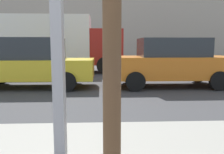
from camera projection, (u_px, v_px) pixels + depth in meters
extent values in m
plane|color=#38383A|center=(96.00, 84.00, 9.12)|extent=(60.00, 60.00, 0.00)
cube|color=#9E9EA3|center=(57.00, 25.00, 1.07)|extent=(0.05, 0.08, 1.26)
cube|color=#A89E8E|center=(99.00, 28.00, 23.47)|extent=(28.00, 1.20, 6.48)
cube|color=gold|center=(30.00, 69.00, 8.28)|extent=(4.45, 1.72, 0.68)
cube|color=#282D33|center=(29.00, 49.00, 8.19)|extent=(2.31, 1.51, 0.74)
cylinder|color=black|center=(73.00, 75.00, 9.24)|extent=(0.64, 0.18, 0.64)
cylinder|color=black|center=(66.00, 82.00, 7.54)|extent=(0.64, 0.18, 0.64)
cylinder|color=black|center=(1.00, 76.00, 9.12)|extent=(0.64, 0.18, 0.64)
cube|color=orange|center=(170.00, 67.00, 8.50)|extent=(4.47, 1.77, 0.77)
cube|color=#282D33|center=(172.00, 47.00, 8.41)|extent=(2.32, 1.56, 0.65)
cylinder|color=black|center=(197.00, 74.00, 9.49)|extent=(0.64, 0.18, 0.64)
cylinder|color=black|center=(219.00, 81.00, 7.74)|extent=(0.64, 0.18, 0.64)
cylinder|color=black|center=(129.00, 75.00, 9.37)|extent=(0.64, 0.18, 0.64)
cylinder|color=black|center=(135.00, 82.00, 7.61)|extent=(0.64, 0.18, 0.64)
cube|color=silver|center=(40.00, 40.00, 12.95)|extent=(5.49, 2.20, 2.61)
cube|color=maroon|center=(105.00, 47.00, 13.16)|extent=(1.90, 2.10, 1.90)
cylinder|color=black|center=(105.00, 63.00, 14.32)|extent=(0.90, 0.24, 0.90)
cylinder|color=black|center=(105.00, 65.00, 12.24)|extent=(0.90, 0.24, 0.90)
cylinder|color=black|center=(28.00, 63.00, 14.16)|extent=(0.90, 0.24, 0.90)
cylinder|color=black|center=(15.00, 66.00, 11.98)|extent=(0.90, 0.24, 0.90)
cylinder|color=brown|center=(112.00, 42.00, 2.49)|extent=(0.20, 0.20, 2.76)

